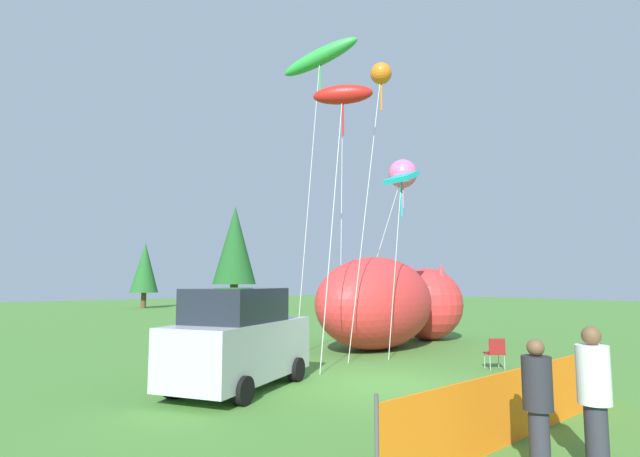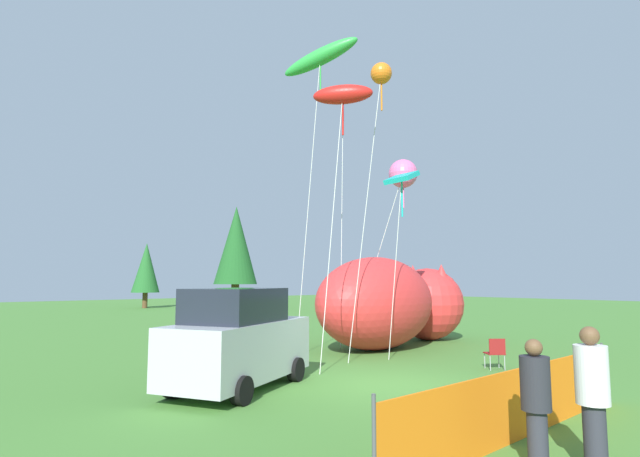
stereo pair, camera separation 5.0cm
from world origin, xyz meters
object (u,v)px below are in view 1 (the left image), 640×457
at_px(kite_teal_diamond, 401,181).
at_px(kite_red_lizard, 343,96).
at_px(kite_pink_octopus, 403,174).
at_px(spectator_in_grey_shirt, 538,400).
at_px(kite_green_fish, 320,58).
at_px(spectator_in_yellow_shirt, 594,394).
at_px(folding_chair, 495,351).
at_px(kite_orange_flower, 381,76).
at_px(inflatable_cat, 391,305).
at_px(kite_blue_box, 343,97).
at_px(parked_car, 239,340).

distance_m(kite_teal_diamond, kite_red_lizard, 3.35).
bearing_deg(kite_red_lizard, kite_pink_octopus, 14.24).
xyz_separation_m(spectator_in_grey_shirt, kite_teal_diamond, (6.16, 7.36, 4.81)).
xyz_separation_m(kite_pink_octopus, kite_green_fish, (-2.90, 1.39, 4.18)).
relative_size(spectator_in_yellow_shirt, kite_pink_octopus, 0.27).
bearing_deg(spectator_in_grey_shirt, folding_chair, 34.03).
bearing_deg(folding_chair, kite_pink_octopus, 19.39).
xyz_separation_m(kite_orange_flower, kite_green_fish, (-0.72, 2.34, 1.23)).
relative_size(inflatable_cat, kite_teal_diamond, 1.37).
height_order(kite_teal_diamond, kite_green_fish, kite_green_fish).
relative_size(kite_teal_diamond, kite_red_lizard, 0.71).
bearing_deg(kite_orange_flower, inflatable_cat, 36.49).
relative_size(spectator_in_grey_shirt, spectator_in_yellow_shirt, 0.91).
height_order(spectator_in_grey_shirt, kite_red_lizard, kite_red_lizard).
height_order(spectator_in_yellow_shirt, kite_blue_box, kite_blue_box).
height_order(kite_blue_box, kite_pink_octopus, kite_blue_box).
bearing_deg(spectator_in_grey_shirt, parked_car, 92.05).
bearing_deg(kite_green_fish, spectator_in_grey_shirt, -116.39).
bearing_deg(parked_car, folding_chair, -47.63).
bearing_deg(kite_green_fish, inflatable_cat, -13.50).
relative_size(kite_orange_flower, kite_red_lizard, 1.15).
relative_size(parked_car, kite_orange_flower, 0.45).
height_order(kite_teal_diamond, kite_pink_octopus, kite_pink_octopus).
height_order(spectator_in_grey_shirt, kite_blue_box, kite_blue_box).
bearing_deg(kite_blue_box, kite_pink_octopus, -86.68).
height_order(parked_car, kite_teal_diamond, kite_teal_diamond).
xyz_separation_m(kite_blue_box, kite_green_fish, (-2.72, -1.69, 0.34)).
bearing_deg(kite_red_lizard, kite_orange_flower, 2.37).
bearing_deg(kite_green_fish, parked_car, -147.63).
distance_m(inflatable_cat, kite_orange_flower, 8.33).
bearing_deg(kite_green_fish, kite_red_lizard, -115.20).
bearing_deg(spectator_in_yellow_shirt, spectator_in_grey_shirt, 138.93).
xyz_separation_m(inflatable_cat, kite_teal_diamond, (-1.85, -2.15, 4.21)).
relative_size(kite_orange_flower, kite_green_fish, 0.86).
relative_size(kite_teal_diamond, kite_green_fish, 0.53).
xyz_separation_m(inflatable_cat, kite_green_fish, (-2.93, 0.70, 9.10)).
xyz_separation_m(kite_red_lizard, kite_green_fish, (1.14, 2.42, 2.42)).
relative_size(kite_blue_box, kite_pink_octopus, 1.55).
relative_size(spectator_in_yellow_shirt, kite_green_fish, 0.16).
xyz_separation_m(parked_car, kite_green_fish, (5.31, 3.37, 9.54)).
distance_m(parked_car, folding_chair, 7.21).
bearing_deg(spectator_in_yellow_shirt, kite_blue_box, 59.67).
bearing_deg(kite_orange_flower, kite_blue_box, 63.64).
relative_size(kite_blue_box, kite_green_fish, 0.95).
bearing_deg(kite_pink_octopus, kite_orange_flower, -156.49).
height_order(spectator_in_grey_shirt, spectator_in_yellow_shirt, spectator_in_yellow_shirt).
distance_m(spectator_in_yellow_shirt, kite_teal_diamond, 10.73).
bearing_deg(kite_orange_flower, kite_red_lizard, -177.63).
relative_size(spectator_in_grey_shirt, kite_orange_flower, 0.17).
bearing_deg(kite_red_lizard, folding_chair, -52.75).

